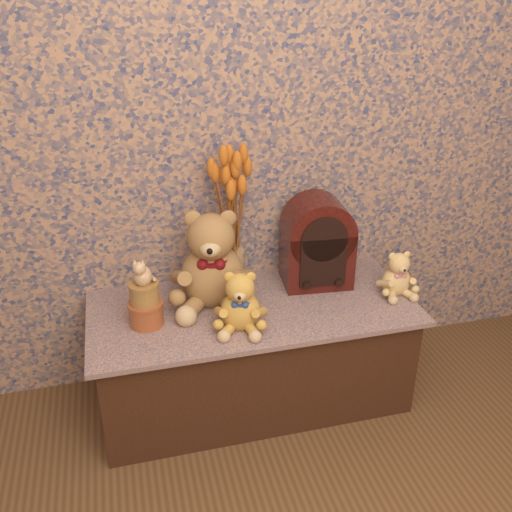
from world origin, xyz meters
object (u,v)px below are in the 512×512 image
Objects in this scene: teddy_large at (212,253)px; teddy_medium at (240,297)px; teddy_small at (397,271)px; ceramic_vase at (231,271)px; cathedral_radio at (317,241)px; biscuit_tin_lower at (146,314)px; cat_figurine at (142,270)px.

teddy_large reaches higher than teddy_medium.
teddy_small is 0.66m from ceramic_vase.
teddy_large is at bearing -169.64° from cathedral_radio.
biscuit_tin_lower is at bearing -154.69° from ceramic_vase.
teddy_medium is at bearing -16.11° from biscuit_tin_lower.
cathedral_radio is at bearing 32.21° from cat_figurine.
teddy_small is at bearing 2.94° from teddy_large.
cat_figurine reaches higher than teddy_medium.
teddy_medium is at bearing -95.08° from ceramic_vase.
ceramic_vase is (0.02, 0.27, -0.03)m from teddy_medium.
cathedral_radio is (-0.28, 0.17, 0.09)m from teddy_small.
cathedral_radio is at bearing 17.93° from teddy_large.
ceramic_vase is 0.42m from cat_figurine.
biscuit_tin_lower is 0.18m from cat_figurine.
biscuit_tin_lower is at bearing 0.00° from cat_figurine.
teddy_medium reaches higher than ceramic_vase.
teddy_medium is 0.67m from teddy_small.
cathedral_radio is at bearing 11.88° from biscuit_tin_lower.
teddy_small is at bearing -16.13° from ceramic_vase.
cathedral_radio reaches higher than biscuit_tin_lower.
biscuit_tin_lower is (-0.36, -0.17, -0.05)m from ceramic_vase.
teddy_small reaches higher than biscuit_tin_lower.
teddy_small reaches higher than ceramic_vase.
teddy_small is (0.66, 0.08, -0.02)m from teddy_medium.
teddy_medium is 0.46m from cathedral_radio.
teddy_small is 1.00m from cat_figurine.
cat_figurine is (0.00, 0.00, 0.18)m from biscuit_tin_lower.
cathedral_radio reaches higher than ceramic_vase.
teddy_medium is (0.06, -0.21, -0.09)m from teddy_large.
teddy_medium is 1.22× the size of teddy_small.
teddy_large is 0.74m from teddy_small.
cat_figurine reaches higher than ceramic_vase.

